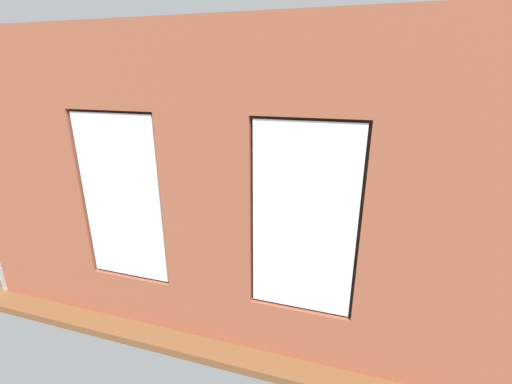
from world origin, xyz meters
The scene contains 18 objects.
ground_plane centered at (0.00, 0.00, -0.05)m, with size 7.28×5.44×0.10m, color brown.
brick_wall_with_windows centered at (0.00, 2.34, 1.75)m, with size 6.68×0.30×3.51m.
white_wall_right centered at (3.29, 0.20, 1.76)m, with size 0.10×4.44×3.51m, color silver.
couch_by_window centered at (0.86, 1.69, 0.33)m, with size 1.75×0.87×0.80m.
couch_left centered at (-2.64, -0.04, 0.33)m, with size 1.02×2.02×0.80m.
coffee_table centered at (0.15, -0.11, 0.37)m, with size 1.50×0.83×0.42m.
cup_ceramic centered at (0.61, 0.02, 0.46)m, with size 0.08×0.08×0.10m, color #4C4C51.
candle_jar centered at (0.04, 0.02, 0.48)m, with size 0.08×0.08×0.13m, color #B7333D.
table_plant_small centered at (-0.26, -0.25, 0.53)m, with size 0.12×0.12×0.21m.
remote_silver centered at (0.15, -0.11, 0.43)m, with size 0.05×0.17×0.02m, color #B2B2B7.
remote_gray centered at (0.34, -0.21, 0.43)m, with size 0.05×0.17×0.02m, color #59595B.
media_console centered at (2.99, -0.04, 0.29)m, with size 0.94×0.42×0.59m, color black.
tv_flatscreen centered at (2.99, -0.04, 0.95)m, with size 1.03×0.20×0.73m.
papasan_chair centered at (1.04, -1.61, 0.44)m, with size 1.06×1.06×0.68m.
potted_plant_between_couches centered at (-0.47, 1.64, 0.89)m, with size 0.97×0.97×1.35m.
potted_plant_near_tv centered at (2.45, 0.87, 0.67)m, with size 0.90×1.00×1.38m.
potted_plant_corner_near_left centered at (-2.80, -1.72, 0.69)m, with size 0.96×0.98×1.33m.
potted_plant_mid_room_small centered at (-1.20, -1.09, 0.43)m, with size 0.35×0.35×0.63m.
Camera 1 is at (-1.50, 5.42, 3.04)m, focal length 24.00 mm.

